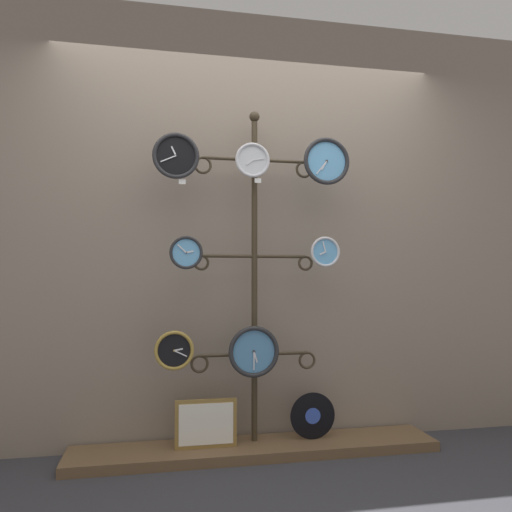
# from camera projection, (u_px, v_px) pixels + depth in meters

# --- Properties ---
(ground_plane) EXTENTS (12.00, 12.00, 0.00)m
(ground_plane) POSITION_uv_depth(u_px,v_px,m) (269.00, 477.00, 2.64)
(ground_plane) COLOR #333338
(shop_wall) EXTENTS (4.40, 0.04, 2.80)m
(shop_wall) POSITION_uv_depth(u_px,v_px,m) (250.00, 225.00, 3.25)
(shop_wall) COLOR gray
(shop_wall) RESTS_ON ground_plane
(low_shelf) EXTENTS (2.20, 0.36, 0.06)m
(low_shelf) POSITION_uv_depth(u_px,v_px,m) (256.00, 449.00, 2.98)
(low_shelf) COLOR brown
(low_shelf) RESTS_ON ground_plane
(display_stand) EXTENTS (0.78, 0.39, 2.10)m
(display_stand) POSITION_uv_depth(u_px,v_px,m) (254.00, 335.00, 3.07)
(display_stand) COLOR #382D1E
(display_stand) RESTS_ON ground_plane
(clock_top_left) EXTENTS (0.27, 0.04, 0.27)m
(clock_top_left) POSITION_uv_depth(u_px,v_px,m) (176.00, 156.00, 2.91)
(clock_top_left) COLOR black
(clock_top_center) EXTENTS (0.21, 0.04, 0.21)m
(clock_top_center) POSITION_uv_depth(u_px,v_px,m) (252.00, 160.00, 3.00)
(clock_top_center) COLOR silver
(clock_top_right) EXTENTS (0.30, 0.04, 0.30)m
(clock_top_right) POSITION_uv_depth(u_px,v_px,m) (326.00, 161.00, 3.08)
(clock_top_right) COLOR #60A8DB
(clock_middle_left) EXTENTS (0.20, 0.04, 0.20)m
(clock_middle_left) POSITION_uv_depth(u_px,v_px,m) (186.00, 253.00, 2.92)
(clock_middle_left) COLOR #60A8DB
(clock_middle_right) EXTENTS (0.19, 0.04, 0.19)m
(clock_middle_right) POSITION_uv_depth(u_px,v_px,m) (325.00, 252.00, 3.09)
(clock_middle_right) COLOR #60A8DB
(clock_bottom_left) EXTENTS (0.23, 0.04, 0.23)m
(clock_bottom_left) POSITION_uv_depth(u_px,v_px,m) (174.00, 350.00, 2.89)
(clock_bottom_left) COLOR black
(clock_bottom_center) EXTENTS (0.30, 0.04, 0.30)m
(clock_bottom_center) POSITION_uv_depth(u_px,v_px,m) (254.00, 352.00, 2.95)
(clock_bottom_center) COLOR #4C84B2
(vinyl_record) EXTENTS (0.29, 0.01, 0.29)m
(vinyl_record) POSITION_uv_depth(u_px,v_px,m) (313.00, 416.00, 3.07)
(vinyl_record) COLOR black
(vinyl_record) RESTS_ON low_shelf
(picture_frame) EXTENTS (0.36, 0.02, 0.28)m
(picture_frame) POSITION_uv_depth(u_px,v_px,m) (206.00, 424.00, 2.91)
(picture_frame) COLOR olive
(picture_frame) RESTS_ON low_shelf
(price_tag_upper) EXTENTS (0.04, 0.00, 0.03)m
(price_tag_upper) POSITION_uv_depth(u_px,v_px,m) (182.00, 182.00, 2.91)
(price_tag_upper) COLOR white
(price_tag_mid) EXTENTS (0.04, 0.00, 0.03)m
(price_tag_mid) POSITION_uv_depth(u_px,v_px,m) (257.00, 181.00, 3.00)
(price_tag_mid) COLOR white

